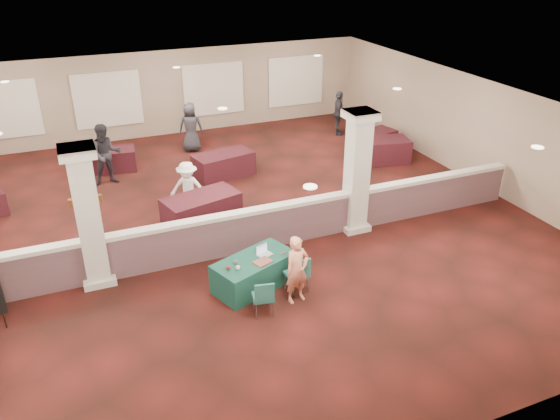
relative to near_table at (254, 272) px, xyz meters
name	(u,v)px	position (x,y,z in m)	size (l,w,h in m)	color
ground	(228,224)	(0.34, 3.00, -0.35)	(16.00, 16.00, 0.00)	#3E120F
wall_back	(162,94)	(0.34, 11.00, 1.25)	(16.00, 0.04, 3.20)	#8D6F61
wall_front	(402,378)	(0.34, -5.00, 1.25)	(16.00, 0.04, 3.20)	#8D6F61
wall_right	(475,131)	(8.34, 3.00, 1.25)	(0.04, 16.00, 3.20)	#8D6F61
ceiling	(223,108)	(0.34, 3.00, 2.85)	(16.00, 16.00, 0.02)	silver
partition_wall	(246,230)	(0.34, 1.50, 0.22)	(15.60, 0.28, 1.10)	brown
column_left	(88,216)	(-3.16, 1.50, 1.29)	(0.72, 0.72, 3.20)	beige
column_right	(357,171)	(3.34, 1.50, 1.29)	(0.72, 0.72, 3.20)	beige
sconce_left	(71,203)	(-3.44, 1.50, 1.65)	(0.12, 0.12, 0.18)	brown
sconce_right	(99,199)	(-2.88, 1.50, 1.65)	(0.12, 0.12, 0.18)	brown
near_table	(254,272)	(0.00, 0.00, 0.00)	(1.80, 0.90, 0.69)	#0F3A33
conf_chair_main	(299,273)	(0.79, -0.63, 0.18)	(0.49, 0.49, 0.89)	#205F56
conf_chair_side	(264,296)	(-0.18, -1.08, 0.15)	(0.49, 0.49, 0.83)	#205F56
woman	(297,270)	(0.65, -0.84, 0.41)	(0.54, 0.36, 1.51)	#DC755F
far_table_front_center	(202,210)	(-0.29, 3.30, 0.06)	(1.99, 0.99, 0.81)	black
far_table_front_right	(379,151)	(6.48, 5.35, 0.05)	(1.97, 0.99, 0.80)	black
far_table_back_left	(108,160)	(-2.16, 8.10, 0.01)	(1.76, 0.88, 0.71)	black
far_table_back_center	(224,165)	(1.22, 6.20, 0.03)	(1.86, 0.93, 0.76)	black
far_table_back_right	(372,141)	(6.84, 6.41, 0.00)	(1.72, 0.86, 0.70)	black
attendee_a	(106,154)	(-2.26, 7.00, 0.61)	(0.92, 0.51, 1.91)	black
attendee_b	(188,189)	(-0.47, 3.97, 0.43)	(0.99, 0.45, 1.54)	silver
attendee_c	(339,113)	(6.56, 8.48, 0.50)	(0.99, 0.47, 1.69)	black
attendee_d	(191,127)	(0.84, 8.85, 0.53)	(0.87, 0.47, 1.75)	black
laptop_base	(265,255)	(0.28, 0.06, 0.35)	(0.31, 0.22, 0.02)	silver
laptop_screen	(262,248)	(0.24, 0.16, 0.47)	(0.31, 0.01, 0.21)	silver
screen_glow	(262,249)	(0.25, 0.15, 0.45)	(0.28, 0.00, 0.18)	silver
knitting	(263,262)	(0.13, -0.20, 0.36)	(0.38, 0.28, 0.03)	#AE3E1B
yarn_cream	(238,268)	(-0.45, -0.27, 0.40)	(0.10, 0.10, 0.10)	beige
yarn_red	(228,268)	(-0.64, -0.19, 0.39)	(0.09, 0.09, 0.09)	#5E1712
yarn_grey	(235,262)	(-0.44, -0.05, 0.39)	(0.10, 0.10, 0.10)	#434347
scissors	(283,253)	(0.67, -0.03, 0.35)	(0.11, 0.03, 0.01)	red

